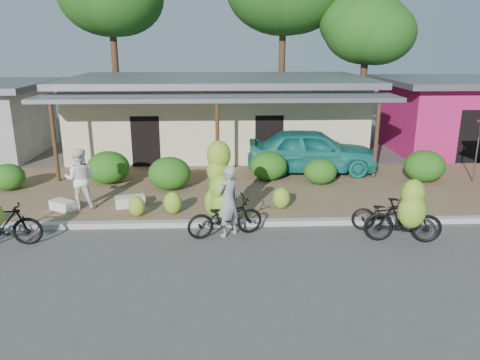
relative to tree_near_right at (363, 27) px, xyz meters
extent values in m
plane|color=#4E4C49|center=(-7.31, -14.61, -5.53)|extent=(100.00, 100.00, 0.00)
cube|color=olive|center=(-7.31, -9.61, -5.47)|extent=(60.00, 6.00, 0.12)
cube|color=#A8A399|center=(-7.31, -12.61, -5.45)|extent=(60.00, 0.25, 0.15)
cube|color=beige|center=(-7.31, -3.61, -3.98)|extent=(12.00, 6.00, 3.10)
cube|color=slate|center=(-7.31, -3.61, -2.30)|extent=(13.00, 7.00, 0.25)
cube|color=black|center=(-7.31, -6.56, -4.43)|extent=(1.40, 0.12, 2.20)
cube|color=slate|center=(-7.31, -7.61, -2.63)|extent=(13.00, 2.00, 0.15)
cylinder|color=#4E2B1F|center=(-12.91, -8.51, -4.10)|extent=(0.14, 0.14, 2.85)
cylinder|color=#4E2B1F|center=(-7.31, -8.51, -4.10)|extent=(0.14, 0.14, 2.85)
cylinder|color=#4E2B1F|center=(-1.71, -8.51, -4.10)|extent=(0.14, 0.14, 2.85)
cube|color=#B31B6C|center=(3.19, -3.61, -4.03)|extent=(5.00, 5.00, 3.00)
cube|color=slate|center=(3.19, -3.61, -2.40)|extent=(6.00, 6.00, 0.25)
cube|color=black|center=(3.19, -6.06, -4.43)|extent=(1.40, 0.12, 2.20)
cylinder|color=#4E2B1F|center=(-12.81, 1.39, -1.73)|extent=(0.36, 0.36, 7.59)
cylinder|color=#4E2B1F|center=(-3.81, 1.89, -1.51)|extent=(0.36, 0.36, 8.03)
cylinder|color=#4E2B1F|center=(0.19, -0.11, -2.65)|extent=(0.36, 0.36, 5.75)
ellipsoid|color=#144A12|center=(0.19, -0.11, -0.10)|extent=(4.34, 4.34, 3.47)
ellipsoid|color=#144A12|center=(-0.31, 0.19, 0.20)|extent=(3.69, 3.69, 2.95)
ellipsoid|color=#135012|center=(-14.21, -9.48, -4.97)|extent=(1.12, 1.01, 0.87)
ellipsoid|color=#135012|center=(-11.07, -8.83, -4.85)|extent=(1.44, 1.30, 1.12)
ellipsoid|color=#135012|center=(-8.89, -9.62, -4.86)|extent=(1.39, 1.25, 1.09)
ellipsoid|color=#135012|center=(-5.52, -8.63, -4.90)|extent=(1.31, 1.18, 1.02)
ellipsoid|color=#135012|center=(-3.80, -9.19, -4.96)|extent=(1.14, 1.02, 0.89)
ellipsoid|color=#135012|center=(-0.11, -9.04, -4.86)|extent=(1.41, 1.27, 1.10)
cylinder|color=#59595E|center=(1.62, -9.14, -4.36)|extent=(0.05, 0.05, 2.10)
imported|color=black|center=(-12.50, -13.75, -4.97)|extent=(1.90, 0.80, 1.11)
imported|color=black|center=(-7.10, -13.30, -5.01)|extent=(2.09, 1.19, 1.04)
ellipsoid|color=#73A328|center=(-7.29, -12.78, -4.78)|extent=(0.70, 0.60, 0.88)
ellipsoid|color=#73A328|center=(-7.19, -12.75, -4.35)|extent=(0.63, 0.54, 0.79)
ellipsoid|color=#73A328|center=(-7.27, -12.77, -3.91)|extent=(0.58, 0.49, 0.73)
ellipsoid|color=#73A328|center=(-7.24, -12.77, -3.51)|extent=(0.62, 0.52, 0.77)
ellipsoid|color=#73A328|center=(-7.15, -13.10, -4.72)|extent=(0.64, 0.54, 0.80)
ellipsoid|color=#73A328|center=(-7.19, -13.11, -4.28)|extent=(0.59, 0.50, 0.74)
imported|color=black|center=(-2.68, -13.85, -4.96)|extent=(1.96, 0.79, 1.15)
ellipsoid|color=#73A328|center=(-2.77, -14.49, -4.47)|extent=(0.65, 0.55, 0.81)
ellipsoid|color=#73A328|center=(-2.76, -14.44, -4.06)|extent=(0.55, 0.46, 0.68)
imported|color=black|center=(-2.84, -13.14, -5.05)|extent=(1.90, 0.93, 0.95)
ellipsoid|color=#73A328|center=(-9.56, -12.09, -5.12)|extent=(0.46, 0.40, 0.58)
ellipsoid|color=#73A328|center=(-8.57, -11.93, -5.09)|extent=(0.52, 0.44, 0.65)
ellipsoid|color=#73A328|center=(-5.44, -11.62, -5.09)|extent=(0.51, 0.44, 0.64)
cube|color=silver|center=(-9.91, -11.25, -5.26)|extent=(0.93, 0.62, 0.30)
cube|color=silver|center=(-11.81, -11.50, -5.27)|extent=(0.84, 0.73, 0.28)
imported|color=gray|center=(-7.01, -13.28, -4.59)|extent=(0.81, 0.78, 1.88)
imported|color=white|center=(-11.29, -11.32, -4.52)|extent=(0.91, 0.73, 1.78)
imported|color=#1A7770|center=(-3.80, -7.61, -4.59)|extent=(4.91, 2.24, 1.63)
camera|label=1|loc=(-7.15, -24.51, -0.71)|focal=35.00mm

